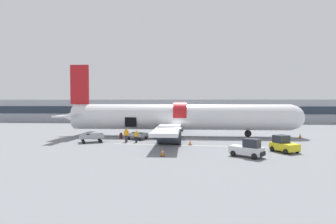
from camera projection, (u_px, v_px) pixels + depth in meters
name	position (u px, v px, depth m)	size (l,w,h in m)	color
ground_plane	(181.00, 139.00, 37.10)	(500.00, 500.00, 0.00)	slate
apron_marking_line	(193.00, 145.00, 31.27)	(19.67, 1.52, 0.01)	silver
terminal_strip	(184.00, 111.00, 69.64)	(102.06, 9.78, 5.75)	#9EA3AD
airplane	(177.00, 117.00, 39.43)	(36.47, 27.83, 10.90)	silver
baggage_tug_lead	(248.00, 149.00, 24.70)	(3.27, 2.84, 1.78)	silver
baggage_tug_mid	(284.00, 145.00, 27.20)	(2.79, 3.09, 1.72)	yellow
baggage_cart_loading	(138.00, 136.00, 36.25)	(3.43, 2.55, 0.96)	#999BA0
baggage_cart_queued	(92.00, 138.00, 33.79)	(3.91, 2.89, 1.11)	#999BA0
ground_crew_loader_a	(136.00, 136.00, 33.66)	(0.53, 0.49, 1.58)	#1E2338
ground_crew_loader_b	(159.00, 134.00, 35.65)	(0.56, 0.40, 1.61)	#2D2D33
ground_crew_driver	(126.00, 135.00, 33.88)	(0.64, 0.51, 1.82)	#2D2D33
suitcase_on_tarmac_upright	(121.00, 136.00, 36.88)	(0.45, 0.26, 0.86)	#4C1E1E
safety_cone_nose	(300.00, 136.00, 37.68)	(0.58, 0.58, 0.67)	black
safety_cone_engine_left	(163.00, 152.00, 25.14)	(0.44, 0.44, 0.79)	black
safety_cone_wingtip	(190.00, 142.00, 31.63)	(0.47, 0.47, 0.67)	black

